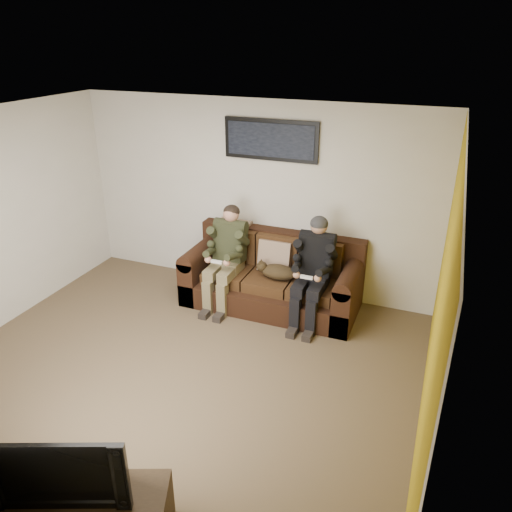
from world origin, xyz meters
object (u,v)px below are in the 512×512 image
at_px(person_left, 227,251).
at_px(cat, 277,272).
at_px(framed_poster, 271,140).
at_px(television, 60,466).
at_px(sofa, 273,279).
at_px(person_right, 314,265).

distance_m(person_left, cat, 0.72).
relative_size(framed_poster, television, 1.30).
relative_size(cat, framed_poster, 0.53).
relative_size(sofa, television, 2.36).
xyz_separation_m(sofa, cat, (0.11, -0.17, 0.20)).
bearing_deg(person_right, person_left, -179.98).
distance_m(person_left, television, 3.61).
height_order(sofa, person_left, person_left).
bearing_deg(sofa, person_left, -161.98).
height_order(sofa, person_right, person_right).
distance_m(sofa, person_right, 0.73).
xyz_separation_m(person_right, cat, (-0.48, 0.02, -0.19)).
relative_size(person_left, framed_poster, 1.05).
xyz_separation_m(person_left, television, (0.42, -3.59, -0.03)).
distance_m(person_right, cat, 0.51).
bearing_deg(sofa, person_right, -17.98).
bearing_deg(person_left, framed_poster, 56.17).
xyz_separation_m(sofa, television, (-0.17, -3.78, 0.36)).
xyz_separation_m(person_right, framed_poster, (-0.79, 0.57, 1.36)).
bearing_deg(framed_poster, cat, -60.84).
bearing_deg(television, sofa, 65.56).
distance_m(cat, framed_poster, 1.67).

